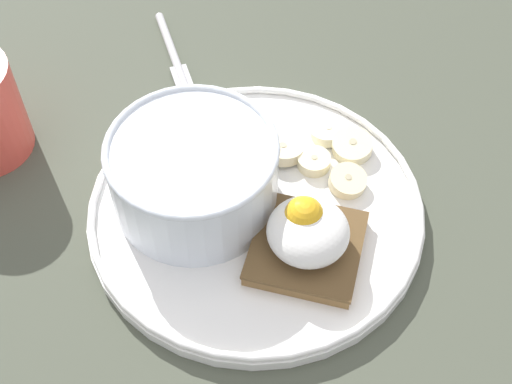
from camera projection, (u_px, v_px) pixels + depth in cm
name	position (u px, v px, depth cm)	size (l,w,h in cm)	color
ground_plane	(256.00, 222.00, 58.63)	(120.00, 120.00, 2.00)	#464B3C
plate	(256.00, 209.00, 57.20)	(26.94, 26.94, 1.60)	white
oatmeal_bowl	(194.00, 173.00, 54.89)	(13.26, 13.26, 6.53)	white
toast_slice	(306.00, 248.00, 53.86)	(10.89, 10.89, 1.26)	brown
poached_egg	(307.00, 229.00, 52.09)	(6.20, 6.15, 4.08)	white
banana_slice_front	(314.00, 161.00, 59.28)	(3.45, 3.44, 1.11)	#F3E5B5
banana_slice_left	(352.00, 146.00, 60.09)	(4.82, 4.78, 1.64)	beige
banana_slice_back	(283.00, 149.00, 59.98)	(5.08, 5.06, 1.51)	beige
banana_slice_right	(348.00, 181.00, 57.85)	(4.05, 3.97, 1.53)	beige
banana_slice_inner	(329.00, 131.00, 61.30)	(4.54, 4.54, 1.33)	#F7EDC6
knife	(177.00, 64.00, 68.18)	(14.98, 3.12, 0.80)	silver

